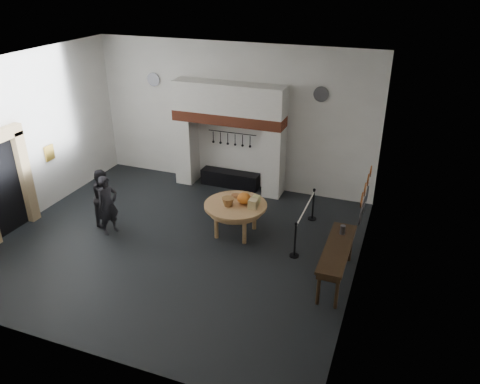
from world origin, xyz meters
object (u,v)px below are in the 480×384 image
at_px(visitor_near, 108,205).
at_px(side_table, 338,248).
at_px(work_table, 236,205).
at_px(barrier_post_far, 313,205).
at_px(iron_range, 230,179).
at_px(visitor_far, 104,197).
at_px(barrier_post_near, 295,241).

height_order(visitor_near, side_table, visitor_near).
xyz_separation_m(work_table, barrier_post_far, (1.76, 1.47, -0.39)).
bearing_deg(barrier_post_far, iron_range, 157.36).
distance_m(side_table, barrier_post_far, 2.90).
bearing_deg(visitor_far, work_table, -87.14).
distance_m(iron_range, barrier_post_near, 4.42).
relative_size(visitor_near, visitor_far, 1.02).
xyz_separation_m(visitor_near, visitor_far, (-0.40, 0.40, -0.01)).
bearing_deg(visitor_far, visitor_near, -143.61).
bearing_deg(barrier_post_near, work_table, 163.30).
bearing_deg(work_table, side_table, -22.28).
relative_size(iron_range, visitor_far, 1.19).
distance_m(barrier_post_near, barrier_post_far, 2.00).
height_order(iron_range, work_table, work_table).
bearing_deg(side_table, visitor_near, 179.53).
relative_size(iron_range, barrier_post_far, 2.11).
relative_size(visitor_far, barrier_post_near, 1.77).
relative_size(work_table, side_table, 0.75).
relative_size(work_table, visitor_near, 1.02).
bearing_deg(iron_range, side_table, -43.52).
distance_m(visitor_far, barrier_post_far, 5.76).
xyz_separation_m(side_table, barrier_post_far, (-1.11, 2.65, -0.42)).
xyz_separation_m(visitor_far, barrier_post_far, (5.32, 2.20, -0.35)).
xyz_separation_m(iron_range, side_table, (4.10, -3.89, 0.62)).
height_order(iron_range, barrier_post_near, barrier_post_near).
bearing_deg(side_table, barrier_post_far, 112.68).
bearing_deg(barrier_post_far, side_table, -67.32).
relative_size(iron_range, work_table, 1.15).
bearing_deg(visitor_near, barrier_post_far, -39.77).
distance_m(visitor_near, barrier_post_near, 4.97).
relative_size(iron_range, visitor_near, 1.17).
relative_size(iron_range, barrier_post_near, 2.11).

